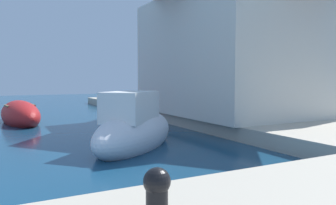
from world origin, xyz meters
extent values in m
cube|color=#BCB29E|center=(13.00, 6.00, 0.25)|extent=(6.00, 32.00, 0.50)
ellipsoid|color=#B21E1E|center=(3.92, 10.68, 0.38)|extent=(2.05, 4.89, 1.39)
cube|color=brown|center=(3.92, 10.68, 0.84)|extent=(1.33, 1.08, 0.08)
ellipsoid|color=white|center=(6.66, 2.92, 0.40)|extent=(4.34, 4.30, 1.45)
cube|color=white|center=(6.41, 2.67, 1.28)|extent=(2.12, 2.11, 0.89)
cube|color=silver|center=(13.00, 6.08, 3.17)|extent=(6.49, 8.16, 5.34)
sphere|color=black|center=(4.37, -3.38, 1.00)|extent=(0.30, 0.30, 0.30)
camera|label=1|loc=(2.86, -6.52, 2.09)|focal=35.62mm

